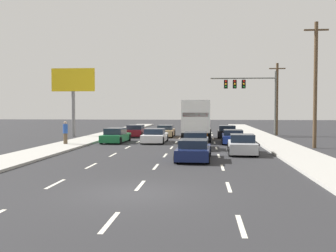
{
  "coord_description": "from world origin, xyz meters",
  "views": [
    {
      "loc": [
        2.44,
        -13.69,
        2.97
      ],
      "look_at": [
        -0.44,
        18.23,
        1.59
      ],
      "focal_mm": 42.31,
      "sensor_mm": 36.0,
      "label": 1
    }
  ],
  "objects": [
    {
      "name": "ground_plane",
      "position": [
        0.0,
        25.0,
        0.0
      ],
      "size": [
        140.0,
        140.0,
        0.0
      ],
      "primitive_type": "plane",
      "color": "#2B2B2D"
    },
    {
      "name": "sidewalk_right",
      "position": [
        8.47,
        20.0,
        0.07
      ],
      "size": [
        3.03,
        80.0,
        0.14
      ],
      "primitive_type": "cube",
      "color": "#B2AFA8",
      "rests_on": "ground_plane"
    },
    {
      "name": "sidewalk_left",
      "position": [
        -8.47,
        20.0,
        0.07
      ],
      "size": [
        3.03,
        80.0,
        0.14
      ],
      "primitive_type": "cube",
      "color": "#B2AFA8",
      "rests_on": "ground_plane"
    },
    {
      "name": "lane_markings",
      "position": [
        -0.0,
        21.38,
        0.0
      ],
      "size": [
        6.94,
        62.0,
        0.01
      ],
      "color": "silver",
      "rests_on": "ground_plane"
    },
    {
      "name": "car_maroon",
      "position": [
        -4.85,
        28.34,
        0.59
      ],
      "size": [
        1.92,
        4.3,
        1.26
      ],
      "color": "maroon",
      "rests_on": "ground_plane"
    },
    {
      "name": "car_green",
      "position": [
        -5.29,
        20.59,
        0.59
      ],
      "size": [
        1.96,
        4.67,
        1.3
      ],
      "color": "#196B38",
      "rests_on": "ground_plane"
    },
    {
      "name": "car_tan",
      "position": [
        -1.62,
        28.25,
        0.58
      ],
      "size": [
        1.83,
        4.4,
        1.25
      ],
      "color": "tan",
      "rests_on": "ground_plane"
    },
    {
      "name": "car_white",
      "position": [
        -1.84,
        20.88,
        0.57
      ],
      "size": [
        2.0,
        4.71,
        1.25
      ],
      "color": "white",
      "rests_on": "ground_plane"
    },
    {
      "name": "box_truck",
      "position": [
        1.83,
        23.38,
        2.08
      ],
      "size": [
        2.75,
        7.91,
        3.73
      ],
      "color": "white",
      "rests_on": "ground_plane"
    },
    {
      "name": "car_gray",
      "position": [
        1.86,
        15.75,
        0.58
      ],
      "size": [
        2.01,
        4.24,
        1.26
      ],
      "color": "slate",
      "rests_on": "ground_plane"
    },
    {
      "name": "car_navy",
      "position": [
        1.88,
        9.36,
        0.56
      ],
      "size": [
        2.09,
        4.71,
        1.2
      ],
      "color": "#141E4C",
      "rests_on": "ground_plane"
    },
    {
      "name": "car_black",
      "position": [
        4.87,
        27.83,
        0.58
      ],
      "size": [
        2.09,
        4.38,
        1.26
      ],
      "color": "black",
      "rests_on": "ground_plane"
    },
    {
      "name": "car_blue",
      "position": [
        4.97,
        20.68,
        0.54
      ],
      "size": [
        2.05,
        4.75,
        1.18
      ],
      "color": "#1E389E",
      "rests_on": "ground_plane"
    },
    {
      "name": "car_silver",
      "position": [
        4.98,
        12.62,
        0.59
      ],
      "size": [
        1.98,
        4.16,
        1.31
      ],
      "color": "#B7BABF",
      "rests_on": "ground_plane"
    },
    {
      "name": "traffic_signal_mast",
      "position": [
        7.09,
        30.88,
        5.26
      ],
      "size": [
        7.23,
        0.69,
        7.13
      ],
      "color": "#595B56",
      "rests_on": "ground_plane"
    },
    {
      "name": "utility_pole_mid",
      "position": [
        10.82,
        17.06,
        4.88
      ],
      "size": [
        1.8,
        0.28,
        9.49
      ],
      "color": "brown",
      "rests_on": "ground_plane"
    },
    {
      "name": "utility_pole_far",
      "position": [
        10.61,
        31.63,
        4.18
      ],
      "size": [
        1.8,
        0.28,
        8.08
      ],
      "color": "brown",
      "rests_on": "ground_plane"
    },
    {
      "name": "roadside_billboard",
      "position": [
        -11.35,
        27.21,
        5.26
      ],
      "size": [
        4.65,
        0.36,
        7.27
      ],
      "color": "slate",
      "rests_on": "ground_plane"
    },
    {
      "name": "pedestrian_near_corner",
      "position": [
        -8.75,
        17.47,
        1.06
      ],
      "size": [
        0.38,
        0.38,
        1.83
      ],
      "color": "brown",
      "rests_on": "sidewalk_left"
    }
  ]
}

